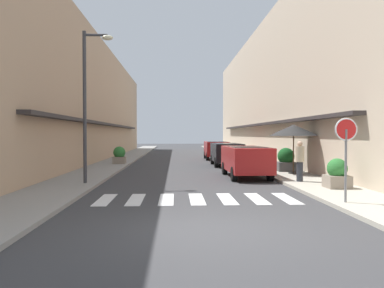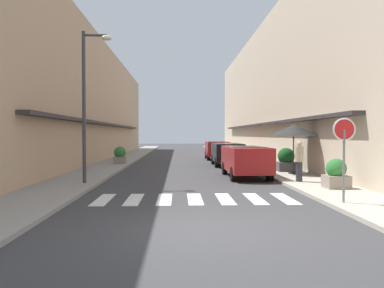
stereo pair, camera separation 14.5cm
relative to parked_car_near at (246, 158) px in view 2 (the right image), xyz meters
name	(u,v)px [view 2 (the right image)]	position (x,y,z in m)	size (l,w,h in m)	color
ground_plane	(185,162)	(-2.64, 10.61, -0.92)	(112.42, 112.42, 0.00)	#38383A
sidewalk_left	(119,161)	(-7.52, 10.61, -0.86)	(2.37, 71.54, 0.12)	gray
sidewalk_right	(250,161)	(2.24, 10.61, -0.86)	(2.37, 71.54, 0.12)	#ADA899
building_row_left	(74,102)	(-11.20, 12.16, 3.61)	(5.50, 47.99, 9.06)	tan
building_row_right	(293,92)	(5.92, 12.16, 4.48)	(5.50, 47.99, 10.82)	#C6B299
crosswalk	(195,199)	(-2.64, -5.93, -0.92)	(6.15, 2.20, 0.01)	silver
parked_car_near	(246,158)	(0.00, 0.00, 0.00)	(1.84, 4.44, 1.47)	maroon
parked_car_mid	(227,152)	(0.00, 6.83, 0.00)	(1.84, 4.16, 1.47)	black
parked_car_far	(217,148)	(0.00, 13.19, 0.00)	(1.85, 4.14, 1.47)	maroon
round_street_sign	(344,138)	(1.48, -7.32, 1.01)	(0.65, 0.07, 2.38)	slate
street_lamp	(88,92)	(-6.69, -2.65, 2.79)	(1.19, 0.28, 5.95)	#38383D
cafe_umbrella	(294,130)	(2.45, 0.59, 1.31)	(2.38, 2.38, 2.40)	#262626
planter_corner	(336,174)	(2.48, -4.43, -0.31)	(0.80, 0.80, 1.06)	gray
planter_midblock	(286,160)	(2.49, 1.98, -0.24)	(0.97, 0.97, 1.22)	#4C4C4C
planter_far	(120,155)	(-7.00, 7.52, -0.26)	(0.81, 0.81, 1.12)	gray
pedestrian_walking_near	(299,160)	(1.75, -2.51, 0.06)	(0.34, 0.34, 1.64)	#282B33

